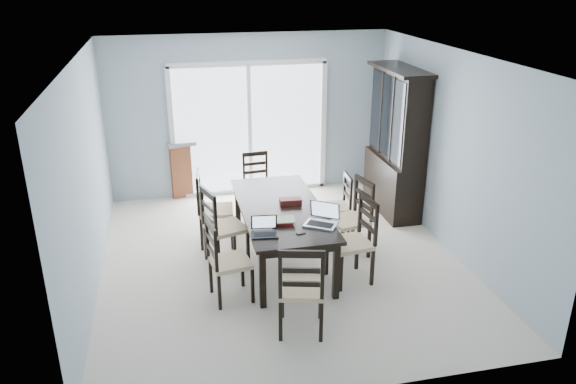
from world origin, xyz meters
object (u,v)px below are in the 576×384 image
Objects in this scene: chair_right_mid at (356,209)px; laptop_dark at (265,231)px; hot_tub at (208,152)px; game_box at (291,201)px; chair_end_far at (257,176)px; cell_phone at (301,233)px; chair_end_near at (301,281)px; chair_right_far at (340,198)px; chair_left_near at (222,253)px; china_hutch at (396,143)px; laptop_silver at (321,220)px; dining_table at (281,213)px; chair_left_mid at (218,219)px; chair_left_far at (208,201)px; chair_right_near at (358,231)px.

chair_right_mid reaches higher than laptop_dark.
game_box is at bearing -76.78° from hot_tub.
cell_phone is (0.09, -2.45, 0.19)m from chair_end_far.
chair_right_mid is 0.98× the size of chair_end_near.
chair_right_far is 1.47m from chair_end_far.
chair_right_far is 1.00m from game_box.
chair_left_near reaches higher than game_box.
game_box reaches higher than cell_phone.
cell_phone is (0.89, -0.03, 0.16)m from chair_left_near.
china_hutch is at bearing -52.31° from chair_right_mid.
chair_left_near is 4.12× the size of game_box.
laptop_silver is at bearing 156.03° from chair_right_far.
china_hutch reaches higher than chair_end_far.
china_hutch is 6.99× the size of laptop_dark.
chair_left_near is at bearing 144.00° from chair_end_near.
game_box is at bearing 121.49° from chair_left_near.
chair_left_mid reaches higher than dining_table.
hot_tub is (0.22, 2.64, -0.17)m from chair_left_far.
chair_end_near is 3.81× the size of laptop_dark.
chair_right_near is (1.58, -0.72, 0.01)m from chair_left_mid.
chair_left_far is 4.36× the size of game_box.
hot_tub is at bearing 103.22° from game_box.
cell_phone is at bearing -95.11° from game_box.
laptop_dark is 4.10m from hot_tub.
chair_left_mid is at bearing 58.95° from chair_end_far.
game_box is at bearing 71.84° from chair_left_mid.
laptop_dark is at bearing 82.53° from chair_left_near.
laptop_dark reaches higher than cell_phone.
chair_right_far is at bearing -10.37° from chair_right_mid.
chair_left_mid is 0.57× the size of hot_tub.
hot_tub is (-1.61, 3.33, -0.16)m from chair_right_mid.
laptop_dark is at bearing 26.15° from chair_left_far.
dining_table is 0.79m from cell_phone.
chair_left_far is 1.82m from chair_right_far.
laptop_silver is (1.17, 0.13, 0.22)m from chair_left_near.
chair_end_near reaches higher than chair_end_far.
chair_end_near is 1.70m from game_box.
chair_left_near is at bearing -139.90° from laptop_silver.
chair_left_near is 0.95× the size of chair_right_mid.
chair_right_far is at bearing 43.08° from cell_phone.
chair_left_near is 1.63m from chair_right_near.
laptop_silver is at bearing 16.81° from cell_phone.
chair_right_mid is (1.82, 0.76, 0.03)m from chair_left_near.
chair_left_near reaches higher than chair_right_far.
hot_tub is at bearing 137.46° from laptop_silver.
laptop_dark is (-0.21, 0.86, 0.17)m from chair_end_near.
chair_left_near is (-0.83, -0.75, -0.08)m from dining_table.
chair_right_far is 0.96× the size of chair_end_far.
china_hutch is 3.10m from laptop_dark.
dining_table is 1.02m from chair_right_near.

